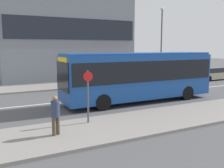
# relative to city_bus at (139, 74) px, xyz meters

# --- Properties ---
(ground_plane) EXTENTS (120.00, 120.00, 0.00)m
(ground_plane) POSITION_rel_city_bus_xyz_m (-3.73, 2.03, -1.85)
(ground_plane) COLOR #4F4F51
(sidewalk_near) EXTENTS (44.00, 3.50, 0.13)m
(sidewalk_near) POSITION_rel_city_bus_xyz_m (-3.73, -4.22, -1.79)
(sidewalk_near) COLOR gray
(sidewalk_near) RESTS_ON ground_plane
(sidewalk_far) EXTENTS (44.00, 3.50, 0.13)m
(sidewalk_far) POSITION_rel_city_bus_xyz_m (-3.73, 8.28, -1.79)
(sidewalk_far) COLOR gray
(sidewalk_far) RESTS_ON ground_plane
(lane_centerline) EXTENTS (41.80, 0.16, 0.01)m
(lane_centerline) POSITION_rel_city_bus_xyz_m (-3.73, 2.03, -1.85)
(lane_centerline) COLOR silver
(lane_centerline) RESTS_ON ground_plane
(city_bus) EXTENTS (10.30, 2.61, 3.22)m
(city_bus) POSITION_rel_city_bus_xyz_m (0.00, 0.00, 0.00)
(city_bus) COLOR #194793
(city_bus) RESTS_ON ground_plane
(parked_car_0) EXTENTS (4.37, 1.79, 1.27)m
(parked_car_0) POSITION_rel_city_bus_xyz_m (8.02, 5.34, -1.24)
(parked_car_0) COLOR #4C5156
(parked_car_0) RESTS_ON ground_plane
(parked_car_1) EXTENTS (4.08, 1.82, 1.34)m
(parked_car_1) POSITION_rel_city_bus_xyz_m (13.06, 5.47, -1.22)
(parked_car_1) COLOR #A39E84
(parked_car_1) RESTS_ON ground_plane
(pedestrian_near_stop) EXTENTS (0.34, 0.34, 1.59)m
(pedestrian_near_stop) POSITION_rel_city_bus_xyz_m (-6.68, -4.26, -0.83)
(pedestrian_near_stop) COLOR #4C4233
(pedestrian_near_stop) RESTS_ON sidewalk_near
(bus_stop_sign) EXTENTS (0.44, 0.12, 2.42)m
(bus_stop_sign) POSITION_rel_city_bus_xyz_m (-4.92, -3.32, -0.30)
(bus_stop_sign) COLOR #4C4C51
(bus_stop_sign) RESTS_ON sidewalk_near
(street_lamp) EXTENTS (0.36, 0.36, 7.50)m
(street_lamp) POSITION_rel_city_bus_xyz_m (7.67, 7.48, 2.80)
(street_lamp) COLOR #4C4C51
(street_lamp) RESTS_ON sidewalk_far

